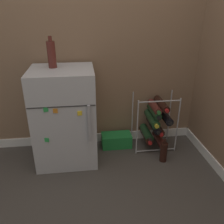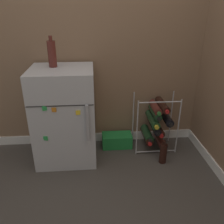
{
  "view_description": "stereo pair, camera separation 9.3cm",
  "coord_description": "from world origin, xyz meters",
  "px_view_note": "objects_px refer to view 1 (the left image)",
  "views": [
    {
      "loc": [
        -0.27,
        -1.66,
        1.34
      ],
      "look_at": [
        -0.01,
        0.32,
        0.43
      ],
      "focal_mm": 38.0,
      "sensor_mm": 36.0,
      "label": 1
    },
    {
      "loc": [
        -0.17,
        -1.67,
        1.34
      ],
      "look_at": [
        -0.01,
        0.32,
        0.43
      ],
      "focal_mm": 38.0,
      "sensor_mm": 36.0,
      "label": 2
    }
  ],
  "objects_px": {
    "wine_rack": "(155,122)",
    "soda_box": "(116,140)",
    "mini_fridge": "(65,117)",
    "fridge_top_bottle": "(52,54)",
    "loose_bottle_floor": "(164,152)"
  },
  "relations": [
    {
      "from": "wine_rack",
      "to": "soda_box",
      "type": "xyz_separation_m",
      "value": [
        -0.37,
        0.05,
        -0.21
      ]
    },
    {
      "from": "mini_fridge",
      "to": "wine_rack",
      "type": "relative_size",
      "value": 1.53
    },
    {
      "from": "mini_fridge",
      "to": "soda_box",
      "type": "height_order",
      "value": "mini_fridge"
    },
    {
      "from": "wine_rack",
      "to": "loose_bottle_floor",
      "type": "bearing_deg",
      "value": -85.7
    },
    {
      "from": "mini_fridge",
      "to": "fridge_top_bottle",
      "type": "xyz_separation_m",
      "value": [
        -0.07,
        0.06,
        0.54
      ]
    },
    {
      "from": "mini_fridge",
      "to": "soda_box",
      "type": "xyz_separation_m",
      "value": [
        0.48,
        0.14,
        -0.36
      ]
    },
    {
      "from": "soda_box",
      "to": "mini_fridge",
      "type": "bearing_deg",
      "value": -164.32
    },
    {
      "from": "soda_box",
      "to": "loose_bottle_floor",
      "type": "height_order",
      "value": "loose_bottle_floor"
    },
    {
      "from": "fridge_top_bottle",
      "to": "loose_bottle_floor",
      "type": "height_order",
      "value": "fridge_top_bottle"
    },
    {
      "from": "mini_fridge",
      "to": "wine_rack",
      "type": "distance_m",
      "value": 0.88
    },
    {
      "from": "mini_fridge",
      "to": "wine_rack",
      "type": "height_order",
      "value": "mini_fridge"
    },
    {
      "from": "soda_box",
      "to": "loose_bottle_floor",
      "type": "bearing_deg",
      "value": -38.3
    },
    {
      "from": "soda_box",
      "to": "fridge_top_bottle",
      "type": "height_order",
      "value": "fridge_top_bottle"
    },
    {
      "from": "mini_fridge",
      "to": "fridge_top_bottle",
      "type": "bearing_deg",
      "value": 140.19
    },
    {
      "from": "wine_rack",
      "to": "fridge_top_bottle",
      "type": "bearing_deg",
      "value": -178.35
    }
  ]
}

